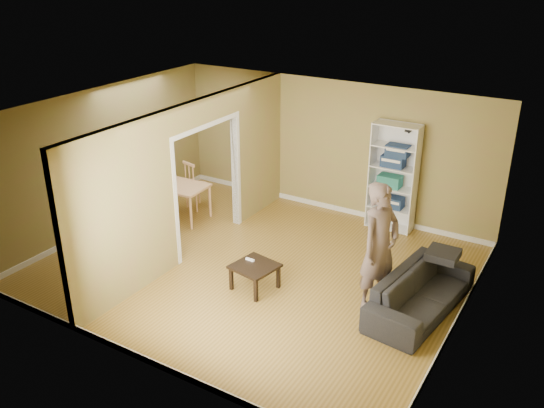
% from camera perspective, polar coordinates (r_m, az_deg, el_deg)
% --- Properties ---
extents(room_shell, '(6.50, 6.50, 6.50)m').
position_cam_1_polar(room_shell, '(8.94, -1.76, 1.00)').
color(room_shell, olive).
rests_on(room_shell, ground).
extents(partition, '(0.22, 5.50, 2.60)m').
position_cam_1_polar(partition, '(9.59, -7.81, 2.41)').
color(partition, '#987A4B').
rests_on(partition, ground).
extents(wall_speaker, '(0.10, 0.10, 0.10)m').
position_cam_1_polar(wall_speaker, '(10.46, 13.37, 7.25)').
color(wall_speaker, black).
rests_on(wall_speaker, room_shell).
extents(sofa, '(2.18, 1.16, 0.79)m').
position_cam_1_polar(sofa, '(8.50, 14.62, -7.93)').
color(sofa, black).
rests_on(sofa, ground).
extents(person, '(0.97, 0.86, 2.24)m').
position_cam_1_polar(person, '(8.15, 10.68, -3.16)').
color(person, slate).
rests_on(person, ground).
extents(bookshelf, '(0.85, 0.37, 2.01)m').
position_cam_1_polar(bookshelf, '(10.70, 12.02, 2.68)').
color(bookshelf, white).
rests_on(bookshelf, ground).
extents(paper_box_navy_a, '(0.40, 0.26, 0.20)m').
position_cam_1_polar(paper_box_navy_a, '(10.83, 11.84, 0.21)').
color(paper_box_navy_a, navy).
rests_on(paper_box_navy_a, bookshelf).
extents(paper_box_teal, '(0.41, 0.27, 0.21)m').
position_cam_1_polar(paper_box_teal, '(10.70, 11.59, 2.25)').
color(paper_box_teal, '#146868').
rests_on(paper_box_teal, bookshelf).
extents(paper_box_navy_b, '(0.41, 0.27, 0.21)m').
position_cam_1_polar(paper_box_navy_b, '(10.56, 11.92, 4.20)').
color(paper_box_navy_b, navy).
rests_on(paper_box_navy_b, bookshelf).
extents(paper_box_navy_c, '(0.40, 0.26, 0.21)m').
position_cam_1_polar(paper_box_navy_c, '(10.48, 12.35, 5.19)').
color(paper_box_navy_c, '#17144B').
rests_on(paper_box_navy_c, bookshelf).
extents(coffee_table, '(0.61, 0.61, 0.41)m').
position_cam_1_polar(coffee_table, '(8.77, -1.72, -6.43)').
color(coffee_table, black).
rests_on(coffee_table, ground).
extents(game_controller, '(0.15, 0.04, 0.03)m').
position_cam_1_polar(game_controller, '(8.86, -2.19, -5.52)').
color(game_controller, white).
rests_on(game_controller, coffee_table).
extents(dining_table, '(1.09, 0.73, 0.68)m').
position_cam_1_polar(dining_table, '(11.13, -9.26, 1.52)').
color(dining_table, '#E5AB72').
rests_on(dining_table, ground).
extents(chair_left, '(0.55, 0.55, 1.00)m').
position_cam_1_polar(chair_left, '(11.64, -12.36, 1.70)').
color(chair_left, tan).
rests_on(chair_left, ground).
extents(chair_near, '(0.53, 0.53, 0.97)m').
position_cam_1_polar(chair_near, '(10.69, -10.73, -0.24)').
color(chair_near, tan).
rests_on(chair_near, ground).
extents(chair_far, '(0.56, 0.56, 1.01)m').
position_cam_1_polar(chair_far, '(11.57, -7.42, 1.95)').
color(chair_far, '#D0B589').
rests_on(chair_far, ground).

